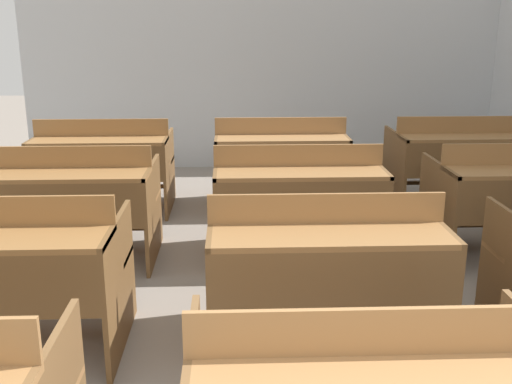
% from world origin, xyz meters
% --- Properties ---
extents(wall_back, '(5.83, 0.06, 2.85)m').
position_xyz_m(wall_back, '(0.00, 6.99, 1.43)').
color(wall_back, silver).
rests_on(wall_back, ground_plane).
extents(bench_second_left, '(1.25, 0.81, 0.89)m').
position_xyz_m(bench_second_left, '(-1.64, 2.56, 0.49)').
color(bench_second_left, brown).
rests_on(bench_second_left, ground_plane).
extents(bench_second_center, '(1.25, 0.81, 0.89)m').
position_xyz_m(bench_second_center, '(0.10, 2.54, 0.49)').
color(bench_second_center, brown).
rests_on(bench_second_center, ground_plane).
extents(bench_third_left, '(1.25, 0.81, 0.89)m').
position_xyz_m(bench_third_left, '(-1.62, 3.87, 0.49)').
color(bench_third_left, brown).
rests_on(bench_third_left, ground_plane).
extents(bench_third_center, '(1.25, 0.81, 0.89)m').
position_xyz_m(bench_third_center, '(0.09, 3.86, 0.49)').
color(bench_third_center, brown).
rests_on(bench_third_center, ground_plane).
extents(bench_back_left, '(1.25, 0.81, 0.89)m').
position_xyz_m(bench_back_left, '(-1.62, 5.16, 0.49)').
color(bench_back_left, brown).
rests_on(bench_back_left, ground_plane).
extents(bench_back_center, '(1.25, 0.81, 0.89)m').
position_xyz_m(bench_back_center, '(0.07, 5.19, 0.49)').
color(bench_back_center, brown).
rests_on(bench_back_center, ground_plane).
extents(bench_back_right, '(1.25, 0.81, 0.89)m').
position_xyz_m(bench_back_right, '(1.82, 5.19, 0.49)').
color(bench_back_right, brown).
rests_on(bench_back_right, ground_plane).
extents(wastepaper_bin, '(0.27, 0.27, 0.40)m').
position_xyz_m(wastepaper_bin, '(2.55, 5.98, 0.20)').
color(wastepaper_bin, '#33477A').
rests_on(wastepaper_bin, ground_plane).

